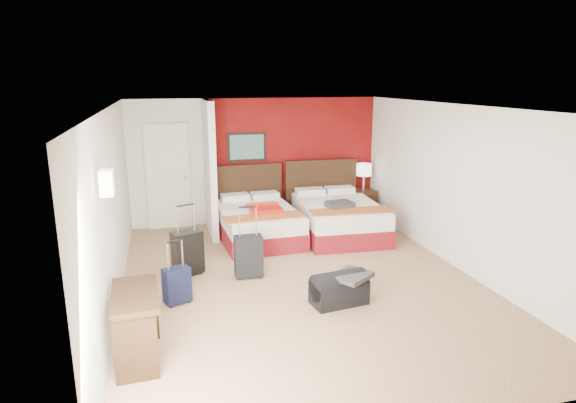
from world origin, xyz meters
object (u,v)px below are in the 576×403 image
object	(u,v)px
suitcase_black	(188,254)
suitcase_charcoal	(249,258)
nightstand	(363,204)
suitcase_navy	(177,287)
bed_right	(339,219)
table_lamp	(364,177)
red_suitcase_open	(264,208)
bed_left	(258,224)
desk	(137,327)
duffel_bag	(339,291)

from	to	relation	value
suitcase_black	suitcase_charcoal	world-z (taller)	suitcase_black
nightstand	suitcase_navy	xyz separation A→B (m)	(-3.94, -3.10, -0.08)
bed_right	table_lamp	xyz separation A→B (m)	(0.87, 0.89, 0.59)
table_lamp	bed_right	bearing A→B (deg)	-134.36
suitcase_black	red_suitcase_open	bearing A→B (deg)	21.67
bed_left	desk	distance (m)	4.09
bed_right	table_lamp	bearing A→B (deg)	49.08
nightstand	duffel_bag	distance (m)	4.10
red_suitcase_open	table_lamp	size ratio (longest dim) A/B	1.35
bed_right	suitcase_navy	size ratio (longest dim) A/B	4.40
nightstand	suitcase_black	distance (m)	4.31
bed_left	bed_right	xyz separation A→B (m)	(1.53, -0.11, 0.02)
table_lamp	suitcase_navy	size ratio (longest dim) A/B	1.19
red_suitcase_open	suitcase_navy	size ratio (longest dim) A/B	1.60
bed_left	table_lamp	world-z (taller)	table_lamp
nightstand	duffel_bag	world-z (taller)	nightstand
bed_left	red_suitcase_open	world-z (taller)	red_suitcase_open
suitcase_black	duffel_bag	world-z (taller)	suitcase_black
nightstand	suitcase_charcoal	bearing A→B (deg)	-140.23
bed_right	suitcase_charcoal	xyz separation A→B (m)	(-2.00, -1.58, -0.00)
bed_right	suitcase_black	size ratio (longest dim) A/B	3.16
bed_right	nightstand	distance (m)	1.24
table_lamp	suitcase_navy	distance (m)	5.05
suitcase_charcoal	table_lamp	bearing A→B (deg)	42.39
duffel_bag	table_lamp	bearing A→B (deg)	54.78
nightstand	duffel_bag	size ratio (longest dim) A/B	0.87
desk	suitcase_black	bearing A→B (deg)	70.96
bed_left	suitcase_charcoal	distance (m)	1.76
duffel_bag	desk	xyz separation A→B (m)	(-2.49, -0.71, 0.20)
red_suitcase_open	table_lamp	bearing A→B (deg)	19.47
suitcase_charcoal	suitcase_navy	xyz separation A→B (m)	(-1.06, -0.63, -0.07)
suitcase_charcoal	bed_right	bearing A→B (deg)	39.97
table_lamp	suitcase_charcoal	bearing A→B (deg)	-139.34
suitcase_navy	duffel_bag	bearing A→B (deg)	-37.09
suitcase_black	suitcase_navy	bearing A→B (deg)	-121.16
suitcase_black	desk	world-z (taller)	desk
bed_right	duffel_bag	world-z (taller)	bed_right
duffel_bag	bed_left	bearing A→B (deg)	92.23
red_suitcase_open	desk	distance (m)	4.06
nightstand	desk	distance (m)	6.17
bed_right	nightstand	bearing A→B (deg)	49.08
bed_right	suitcase_black	xyz separation A→B (m)	(-2.87, -1.25, 0.02)
bed_right	suitcase_charcoal	distance (m)	2.55
suitcase_black	duffel_bag	xyz separation A→B (m)	(1.85, -1.50, -0.14)
suitcase_charcoal	suitcase_black	bearing A→B (deg)	160.82
table_lamp	suitcase_navy	xyz separation A→B (m)	(-3.94, -3.10, -0.66)
suitcase_black	suitcase_navy	size ratio (longest dim) A/B	1.39
bed_right	suitcase_navy	world-z (taller)	bed_right
red_suitcase_open	desk	world-z (taller)	desk
red_suitcase_open	suitcase_black	bearing A→B (deg)	-140.18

